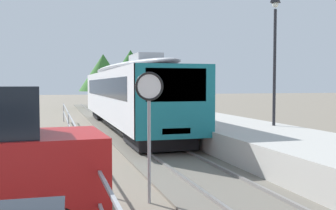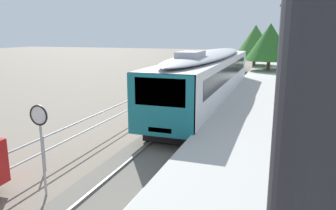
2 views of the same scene
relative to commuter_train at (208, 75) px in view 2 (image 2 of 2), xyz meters
The scene contains 10 objects.
ground_plane 4.17m from the commuter_train, 146.92° to the right, with size 160.00×160.00×0.00m, color slate.
track_rails 2.87m from the commuter_train, 90.00° to the right, with size 3.20×60.00×0.14m.
commuter_train is the anchor object (origin of this frame).
station_platform 4.15m from the commuter_train, 31.02° to the right, with size 3.90×60.00×0.90m, color #B7B5AD.
platform_lamp_near_end 21.08m from the commuter_train, 77.66° to the right, with size 0.34×0.34×5.35m.
platform_lamp_mid_platform 9.31m from the commuter_train, 60.10° to the right, with size 0.34×0.34×5.35m.
speed_limit_sign 13.66m from the commuter_train, 98.48° to the right, with size 0.61×0.10×2.81m.
carpark_fence 12.46m from the commuter_train, 105.43° to the right, with size 0.06×36.06×1.25m.
tree_behind_carpark 16.01m from the commuter_train, 78.47° to the left, with size 5.09×5.09×5.82m.
tree_behind_station_far 21.29m from the commuter_train, 86.60° to the left, with size 5.25×5.25×5.80m.
Camera 2 is at (4.42, 3.13, 4.79)m, focal length 34.83 mm.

